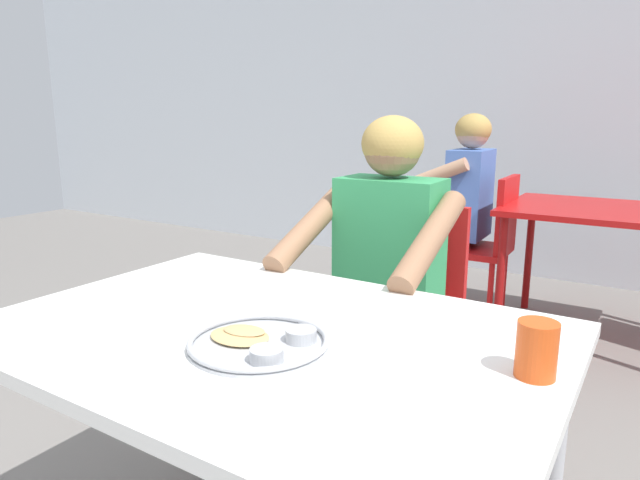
# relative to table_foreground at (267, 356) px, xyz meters

# --- Properties ---
(back_wall) EXTENTS (12.00, 0.12, 3.40)m
(back_wall) POSITION_rel_table_foreground_xyz_m (-0.02, 3.45, 1.04)
(back_wall) COLOR silver
(back_wall) RESTS_ON ground
(table_foreground) EXTENTS (1.25, 0.86, 0.73)m
(table_foreground) POSITION_rel_table_foreground_xyz_m (0.00, 0.00, 0.00)
(table_foreground) COLOR white
(table_foreground) RESTS_ON ground
(thali_tray) EXTENTS (0.29, 0.29, 0.03)m
(thali_tray) POSITION_rel_table_foreground_xyz_m (0.05, -0.09, 0.08)
(thali_tray) COLOR #B7BABF
(thali_tray) RESTS_ON table_foreground
(drinking_cup) EXTENTS (0.07, 0.07, 0.10)m
(drinking_cup) POSITION_rel_table_foreground_xyz_m (0.55, 0.07, 0.12)
(drinking_cup) COLOR #D84C19
(drinking_cup) RESTS_ON table_foreground
(chair_foreground) EXTENTS (0.43, 0.39, 0.88)m
(chair_foreground) POSITION_rel_table_foreground_xyz_m (-0.06, 0.90, -0.16)
(chair_foreground) COLOR red
(chair_foreground) RESTS_ON ground
(diner_foreground) EXTENTS (0.50, 0.56, 1.19)m
(diner_foreground) POSITION_rel_table_foreground_xyz_m (-0.06, 0.67, 0.05)
(diner_foreground) COLOR #262626
(diner_foreground) RESTS_ON ground
(table_background_red) EXTENTS (0.93, 0.80, 0.73)m
(table_background_red) POSITION_rel_table_foreground_xyz_m (0.44, 2.29, -0.02)
(table_background_red) COLOR #B71414
(table_background_red) RESTS_ON ground
(chair_red_left) EXTENTS (0.43, 0.40, 0.86)m
(chair_red_left) POSITION_rel_table_foreground_xyz_m (-0.14, 2.23, -0.17)
(chair_red_left) COLOR red
(chair_red_left) RESTS_ON ground
(patron_background) EXTENTS (0.56, 0.50, 1.21)m
(patron_background) POSITION_rel_table_foreground_xyz_m (-0.36, 2.28, 0.06)
(patron_background) COLOR #383838
(patron_background) RESTS_ON ground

